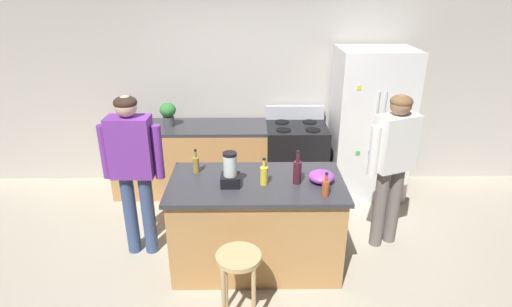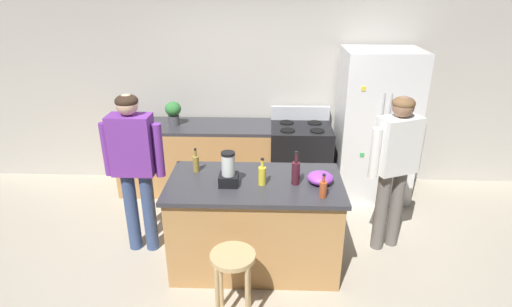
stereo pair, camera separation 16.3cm
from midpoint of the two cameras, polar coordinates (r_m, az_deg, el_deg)
ground_plane at (r=4.25m, az=-1.09°, el=-14.80°), size 14.00×14.00×0.00m
back_wall at (r=5.46m, az=-1.07°, el=9.71°), size 8.00×0.10×2.70m
kitchen_island at (r=3.99m, az=-1.14°, el=-9.65°), size 1.61×0.85×0.90m
back_counter_run at (r=5.43m, az=-9.50°, el=-0.71°), size 2.00×0.64×0.90m
refrigerator at (r=5.33m, az=14.62°, el=3.94°), size 0.90×0.73×1.86m
stove_range at (r=5.36m, az=4.64°, el=-0.65°), size 0.76×0.65×1.08m
person_by_island_left at (r=4.10m, az=-17.79°, el=-1.21°), size 0.59×0.23×1.66m
person_by_sink_right at (r=4.24m, az=17.46°, el=-0.58°), size 0.58×0.35×1.62m
bar_stool at (r=3.38m, az=-3.83°, el=-15.71°), size 0.36×0.36×0.63m
potted_plant at (r=5.26m, az=-12.97°, el=5.52°), size 0.20×0.20×0.30m
blender_appliance at (r=3.65m, az=-4.88°, el=-2.56°), size 0.17×0.17×0.32m
bottle_cooking_sauce at (r=3.53m, az=8.32°, el=-4.67°), size 0.06×0.06×0.22m
bottle_vinegar at (r=3.96m, az=-9.47°, el=-1.48°), size 0.06×0.06×0.24m
bottle_wine at (r=3.70m, az=4.48°, el=-2.50°), size 0.08×0.08×0.32m
bottle_soda at (r=3.68m, az=-0.16°, el=-2.99°), size 0.07×0.07×0.26m
mixing_bowl at (r=3.77m, az=7.83°, el=-3.19°), size 0.24×0.24×0.11m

